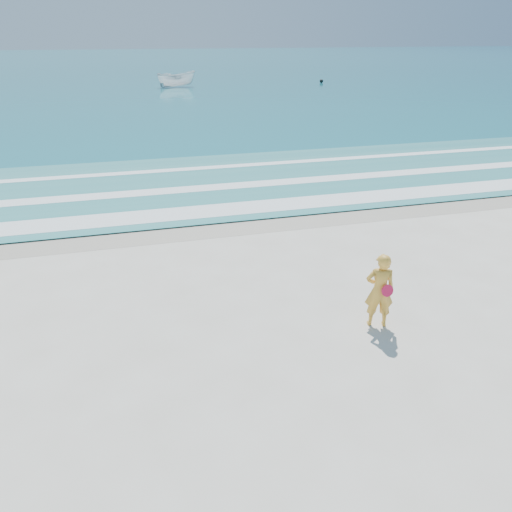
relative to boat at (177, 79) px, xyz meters
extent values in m
plane|color=silver|center=(-4.37, -55.00, -0.92)|extent=(400.00, 400.00, 0.00)
cube|color=#B2A893|center=(-4.37, -46.00, -0.92)|extent=(400.00, 2.40, 0.00)
cube|color=#19727F|center=(-4.37, 50.00, -0.90)|extent=(400.00, 190.00, 0.04)
cube|color=#59B7AD|center=(-4.37, -41.00, -0.87)|extent=(400.00, 10.00, 0.01)
cube|color=white|center=(-4.37, -44.70, -0.86)|extent=(400.00, 1.40, 0.01)
cube|color=white|center=(-4.37, -41.80, -0.86)|extent=(400.00, 0.90, 0.01)
cube|color=white|center=(-4.37, -38.50, -0.86)|extent=(400.00, 0.60, 0.01)
imported|color=white|center=(0.00, 0.00, 0.00)|extent=(4.74, 2.32, 1.75)
sphere|color=black|center=(18.24, 0.24, -0.65)|extent=(0.45, 0.45, 0.45)
imported|color=gold|center=(-2.34, -53.14, -0.06)|extent=(0.72, 0.59, 1.71)
cylinder|color=#CB123F|center=(-2.26, -53.32, 0.01)|extent=(0.27, 0.08, 0.27)
camera|label=1|loc=(-7.44, -61.57, 5.02)|focal=35.00mm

